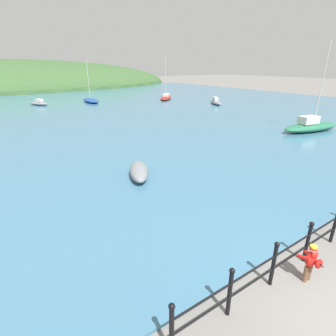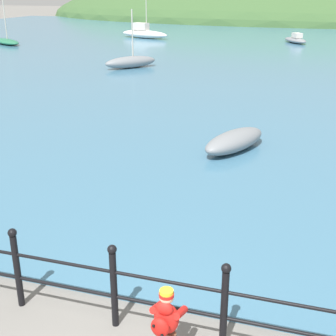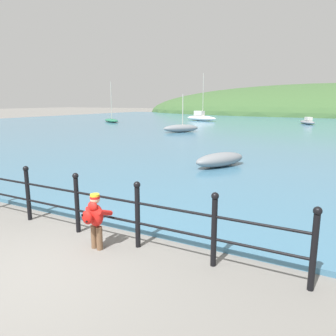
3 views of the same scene
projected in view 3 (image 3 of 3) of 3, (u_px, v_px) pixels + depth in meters
The scene contains 10 objects.
ground_plane at pixel (32, 271), 5.04m from camera, with size 200.00×200.00×0.00m, color slate.
water at pixel (301, 127), 32.54m from camera, with size 80.00×60.00×0.10m, color teal.
far_hillside at pixel (326, 114), 66.53m from camera, with size 78.89×43.39×12.01m.
iron_railing at pixel (105, 206), 6.09m from camera, with size 7.27×0.12×1.21m.
child_in_coat at pixel (95, 216), 5.67m from camera, with size 0.40×0.54×1.00m.
boat_far_left at pixel (201, 117), 41.45m from camera, with size 4.84×2.61×5.85m.
boat_white_sailboat at pixel (220, 160), 12.52m from camera, with size 1.72×2.50×0.53m.
boat_red_dinghy at pixel (111, 120), 39.11m from camera, with size 3.85×3.20×4.68m.
boat_far_right at pixel (181, 128), 26.35m from camera, with size 2.58×2.83×3.01m.
boat_blue_hull at pixel (307, 122), 35.54m from camera, with size 2.33×3.07×0.77m.
Camera 3 is at (4.05, -3.05, 2.57)m, focal length 35.00 mm.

